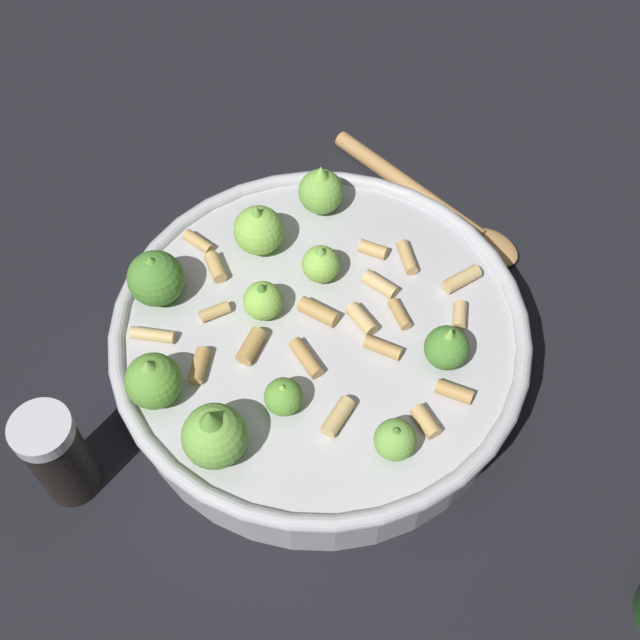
% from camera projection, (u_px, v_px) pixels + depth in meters
% --- Properties ---
extents(ground_plane, '(2.40, 2.40, 0.00)m').
position_uv_depth(ground_plane, '(320.00, 365.00, 0.67)').
color(ground_plane, black).
extents(cooking_pan, '(0.33, 0.33, 0.12)m').
position_uv_depth(cooking_pan, '(315.00, 341.00, 0.63)').
color(cooking_pan, '#B7B7BC').
rests_on(cooking_pan, ground).
extents(pepper_shaker, '(0.04, 0.04, 0.10)m').
position_uv_depth(pepper_shaker, '(58.00, 455.00, 0.57)').
color(pepper_shaker, black).
rests_on(pepper_shaker, ground).
extents(wooden_spoon, '(0.05, 0.22, 0.02)m').
position_uv_depth(wooden_spoon, '(435.00, 206.00, 0.75)').
color(wooden_spoon, '#B2844C').
rests_on(wooden_spoon, ground).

